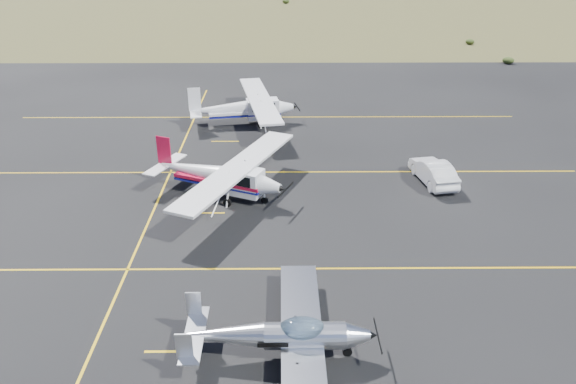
% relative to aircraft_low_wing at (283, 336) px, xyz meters
% --- Properties ---
extents(ground, '(1600.00, 1600.00, 0.00)m').
position_rel_aircraft_low_wing_xyz_m(ground, '(-1.21, 3.79, -1.00)').
color(ground, '#383D1C').
rests_on(ground, ground).
extents(apron, '(72.00, 72.00, 0.02)m').
position_rel_aircraft_low_wing_xyz_m(apron, '(-1.21, 10.79, -1.00)').
color(apron, black).
rests_on(apron, ground).
extents(aircraft_low_wing, '(6.80, 9.52, 2.08)m').
position_rel_aircraft_low_wing_xyz_m(aircraft_low_wing, '(0.00, 0.00, 0.00)').
color(aircraft_low_wing, silver).
rests_on(aircraft_low_wing, apron).
extents(aircraft_cessna, '(8.83, 11.74, 3.08)m').
position_rel_aircraft_low_wing_xyz_m(aircraft_cessna, '(-3.67, 13.54, 0.37)').
color(aircraft_cessna, white).
rests_on(aircraft_cessna, apron).
extents(aircraft_plain, '(7.58, 12.32, 3.11)m').
position_rel_aircraft_low_wing_xyz_m(aircraft_plain, '(-3.02, 26.10, 0.38)').
color(aircraft_plain, white).
rests_on(aircraft_plain, apron).
extents(sedan, '(2.28, 4.59, 1.45)m').
position_rel_aircraft_low_wing_xyz_m(sedan, '(9.20, 15.20, -0.26)').
color(sedan, silver).
rests_on(sedan, apron).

